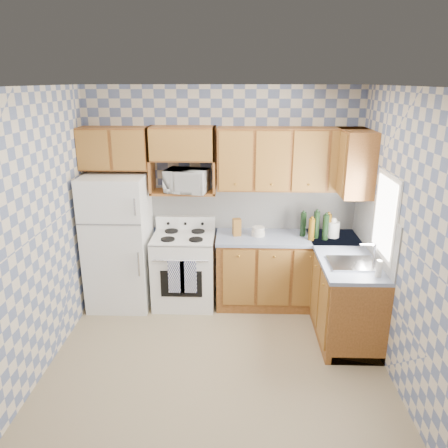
{
  "coord_description": "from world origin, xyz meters",
  "views": [
    {
      "loc": [
        0.19,
        -3.78,
        2.75
      ],
      "look_at": [
        0.05,
        0.75,
        1.25
      ],
      "focal_mm": 35.0,
      "sensor_mm": 36.0,
      "label": 1
    }
  ],
  "objects_px": {
    "stove_body": "(184,270)",
    "electric_kettle": "(333,229)",
    "microwave": "(187,181)",
    "refrigerator": "(119,242)"
  },
  "relations": [
    {
      "from": "stove_body",
      "to": "microwave",
      "type": "height_order",
      "value": "microwave"
    },
    {
      "from": "refrigerator",
      "to": "stove_body",
      "type": "distance_m",
      "value": 0.89
    },
    {
      "from": "refrigerator",
      "to": "stove_body",
      "type": "bearing_deg",
      "value": 1.78
    },
    {
      "from": "refrigerator",
      "to": "electric_kettle",
      "type": "xyz_separation_m",
      "value": [
        2.64,
        0.04,
        0.18
      ]
    },
    {
      "from": "stove_body",
      "to": "electric_kettle",
      "type": "bearing_deg",
      "value": 0.36
    },
    {
      "from": "stove_body",
      "to": "electric_kettle",
      "type": "distance_m",
      "value": 1.92
    },
    {
      "from": "stove_body",
      "to": "microwave",
      "type": "distance_m",
      "value": 1.14
    },
    {
      "from": "electric_kettle",
      "to": "stove_body",
      "type": "bearing_deg",
      "value": -179.64
    },
    {
      "from": "stove_body",
      "to": "electric_kettle",
      "type": "relative_size",
      "value": 4.71
    },
    {
      "from": "microwave",
      "to": "stove_body",
      "type": "bearing_deg",
      "value": -105.21
    }
  ]
}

